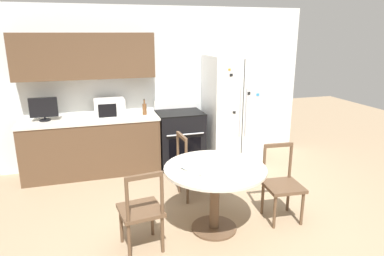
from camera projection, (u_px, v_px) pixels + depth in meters
name	position (u px, v px, depth m)	size (l,w,h in m)	color
ground_plane	(210.00, 240.00, 3.73)	(14.00, 14.00, 0.00)	#9E8466
back_wall	(142.00, 79.00, 5.65)	(5.20, 0.44, 2.60)	silver
kitchen_counter	(92.00, 146.00, 5.40)	(2.09, 0.64, 0.90)	brown
refrigerator	(233.00, 109.00, 5.84)	(0.90, 0.79, 1.83)	white
oven_range	(180.00, 138.00, 5.76)	(0.74, 0.68, 1.08)	black
microwave	(110.00, 108.00, 5.34)	(0.46, 0.37, 0.29)	white
countertop_tv	(44.00, 108.00, 5.09)	(0.40, 0.16, 0.35)	black
counter_bottle	(145.00, 109.00, 5.50)	(0.07, 0.07, 0.26)	brown
dining_table	(215.00, 181.00, 3.78)	(1.13, 1.13, 0.76)	beige
dining_chair_left	(141.00, 211.00, 3.47)	(0.47, 0.47, 0.90)	brown
dining_chair_right	(282.00, 185.00, 4.07)	(0.45, 0.45, 0.90)	brown
dining_chair_far	(193.00, 167.00, 4.61)	(0.44, 0.44, 0.90)	brown
candle_glass	(214.00, 160.00, 3.85)	(0.08, 0.08, 0.08)	silver
mail_stack	(197.00, 169.00, 3.66)	(0.33, 0.37, 0.02)	white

